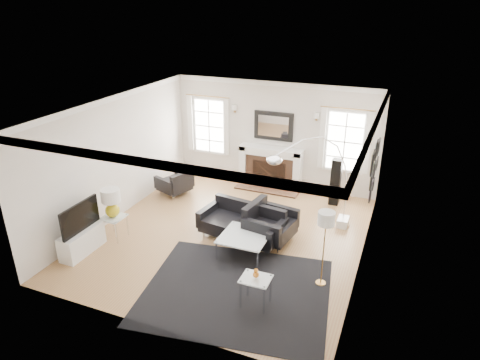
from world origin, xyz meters
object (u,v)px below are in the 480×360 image
at_px(gourd_lamp, 111,201).
at_px(arc_floor_lamp, 312,181).
at_px(armchair_right, 268,224).
at_px(armchair_left, 176,183).
at_px(sofa, 243,224).
at_px(coffee_table, 245,237).
at_px(fireplace, 270,168).

relative_size(gourd_lamp, arc_floor_lamp, 0.28).
xyz_separation_m(armchair_right, gourd_lamp, (-3.03, -1.12, 0.49)).
bearing_deg(gourd_lamp, armchair_right, 20.33).
bearing_deg(armchair_right, armchair_left, 156.28).
bearing_deg(armchair_left, sofa, -29.63).
relative_size(sofa, coffee_table, 2.05).
relative_size(armchair_left, arc_floor_lamp, 0.44).
xyz_separation_m(armchair_left, coffee_table, (2.69, -1.96, 0.08)).
distance_m(armchair_left, coffee_table, 3.33).
height_order(armchair_right, arc_floor_lamp, arc_floor_lamp).
height_order(armchair_left, armchair_right, armchair_right).
height_order(sofa, gourd_lamp, gourd_lamp).
height_order(fireplace, gourd_lamp, gourd_lamp).
xyz_separation_m(armchair_left, armchair_right, (2.95, -1.30, 0.08)).
height_order(fireplace, armchair_left, fireplace).
bearing_deg(fireplace, armchair_left, -147.20).
relative_size(armchair_right, gourd_lamp, 1.78).
distance_m(sofa, armchair_right, 0.53).
bearing_deg(gourd_lamp, fireplace, 59.81).
bearing_deg(sofa, gourd_lamp, -157.58).
relative_size(fireplace, armchair_right, 1.52).
xyz_separation_m(coffee_table, gourd_lamp, (-2.78, -0.46, 0.48)).
bearing_deg(coffee_table, armchair_left, 143.96).
xyz_separation_m(sofa, arc_floor_lamp, (1.23, 0.75, 0.89)).
bearing_deg(arc_floor_lamp, fireplace, 127.83).
height_order(coffee_table, gourd_lamp, gourd_lamp).
relative_size(armchair_left, gourd_lamp, 1.55).
bearing_deg(armchair_left, armchair_right, -23.72).
height_order(coffee_table, arc_floor_lamp, arc_floor_lamp).
relative_size(coffee_table, arc_floor_lamp, 0.41).
distance_m(gourd_lamp, arc_floor_lamp, 4.17).
bearing_deg(fireplace, coffee_table, -80.14).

